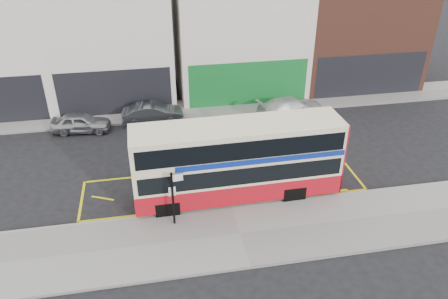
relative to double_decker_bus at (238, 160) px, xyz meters
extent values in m
plane|color=black|center=(-0.52, -0.60, -2.05)|extent=(120.00, 120.00, 0.00)
cube|color=gray|center=(-0.52, -2.90, -1.98)|extent=(40.00, 4.00, 0.15)
cube|color=gray|center=(-0.52, -0.98, -1.98)|extent=(40.00, 0.15, 0.15)
cube|color=gray|center=(-0.52, 10.40, -1.98)|extent=(50.00, 3.00, 0.15)
cube|color=silver|center=(-6.02, 14.40, 2.45)|extent=(8.00, 8.00, 9.00)
cube|color=black|center=(-6.02, 10.42, -0.45)|extent=(7.36, 0.06, 3.20)
cube|color=black|center=(-6.02, 10.44, -0.65)|extent=(5.60, 0.04, 2.00)
cube|color=white|center=(2.98, 14.40, 2.20)|extent=(9.00, 8.00, 8.50)
cube|color=#136E29|center=(2.98, 10.42, -0.45)|extent=(8.28, 0.06, 3.20)
cube|color=black|center=(2.98, 10.44, -0.65)|extent=(6.30, 0.04, 2.00)
cube|color=brown|center=(11.98, 14.40, 1.70)|extent=(9.00, 8.00, 7.50)
cube|color=black|center=(11.98, 10.42, -0.45)|extent=(8.28, 0.06, 3.20)
cube|color=black|center=(11.98, 10.44, -0.65)|extent=(6.30, 0.04, 2.00)
cube|color=#F5E6BA|center=(-0.03, 0.00, 0.05)|extent=(9.78, 2.36, 3.59)
cube|color=#AF0E19|center=(-0.03, 0.00, -1.26)|extent=(9.82, 2.40, 0.97)
cube|color=#AF0E19|center=(4.82, 0.07, 0.05)|extent=(0.09, 2.26, 3.59)
cube|color=black|center=(-0.03, 0.00, -0.19)|extent=(9.39, 2.41, 0.84)
cube|color=black|center=(-0.03, 0.00, 1.14)|extent=(9.39, 2.41, 0.89)
cube|color=navy|center=(0.85, 0.01, 0.52)|extent=(7.83, 2.38, 0.27)
cube|color=black|center=(-4.89, -0.07, -0.42)|extent=(0.09, 2.04, 1.42)
cube|color=black|center=(-4.89, -0.07, 1.14)|extent=(0.09, 2.04, 0.89)
cube|color=black|center=(-4.88, -0.07, 0.43)|extent=(0.07, 1.55, 0.31)
cube|color=#F5E6BA|center=(-0.03, 0.00, 1.80)|extent=(9.78, 2.27, 0.11)
cylinder|color=black|center=(-3.47, -1.04, -1.61)|extent=(0.89, 0.26, 0.89)
cylinder|color=black|center=(-3.50, 0.94, -1.61)|extent=(0.89, 0.26, 0.89)
cylinder|color=black|center=(2.55, -0.95, -1.61)|extent=(0.89, 0.26, 0.89)
cylinder|color=black|center=(2.52, 1.03, -1.61)|extent=(0.89, 0.26, 0.89)
cube|color=black|center=(-3.23, -1.70, -0.58)|extent=(0.10, 0.10, 2.65)
cube|color=white|center=(-2.97, -1.67, 0.48)|extent=(0.48, 0.10, 0.39)
cube|color=white|center=(-3.24, -1.65, -0.23)|extent=(0.31, 0.07, 0.44)
imported|color=#A2A2A6|center=(-8.15, 8.50, -1.44)|extent=(3.73, 1.82, 1.22)
imported|color=#404448|center=(-3.70, 9.01, -1.41)|extent=(3.95, 1.42, 1.29)
imported|color=silver|center=(5.37, 8.16, -1.38)|extent=(4.92, 2.76, 1.35)
cylinder|color=black|center=(4.66, 11.40, -1.07)|extent=(0.24, 0.24, 1.96)
camera|label=1|loc=(-3.85, -17.06, 10.62)|focal=35.00mm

